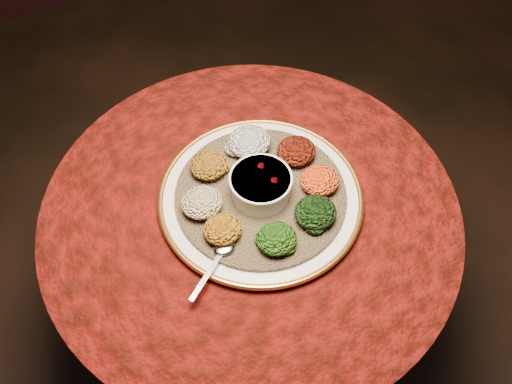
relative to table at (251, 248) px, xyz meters
name	(u,v)px	position (x,y,z in m)	size (l,w,h in m)	color
table	(251,248)	(0.00, 0.00, 0.00)	(0.96, 0.96, 0.73)	black
platter	(261,197)	(0.03, 0.01, 0.19)	(0.56, 0.56, 0.02)	beige
injera	(261,195)	(0.03, 0.01, 0.20)	(0.39, 0.39, 0.01)	olive
stew_bowl	(261,185)	(0.03, 0.01, 0.24)	(0.14, 0.14, 0.06)	silver
spoon	(222,252)	(-0.11, -0.09, 0.21)	(0.14, 0.10, 0.01)	silver
portion_ayib	(249,142)	(0.07, 0.14, 0.23)	(0.10, 0.10, 0.05)	beige
portion_kitfo	(296,151)	(0.15, 0.07, 0.23)	(0.09, 0.09, 0.04)	black
portion_tikil	(320,180)	(0.16, -0.03, 0.23)	(0.09, 0.08, 0.04)	#A95A0E
portion_gomen	(315,212)	(0.11, -0.10, 0.23)	(0.09, 0.09, 0.04)	black
portion_mixveg	(277,238)	(0.00, -0.12, 0.23)	(0.09, 0.08, 0.04)	#9D3B0A
portion_kik	(223,229)	(-0.09, -0.05, 0.23)	(0.08, 0.08, 0.04)	#9F6B0E
portion_timatim	(202,202)	(-0.10, 0.03, 0.23)	(0.09, 0.09, 0.04)	maroon
portion_shiro	(209,165)	(-0.05, 0.12, 0.23)	(0.09, 0.08, 0.04)	#925311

